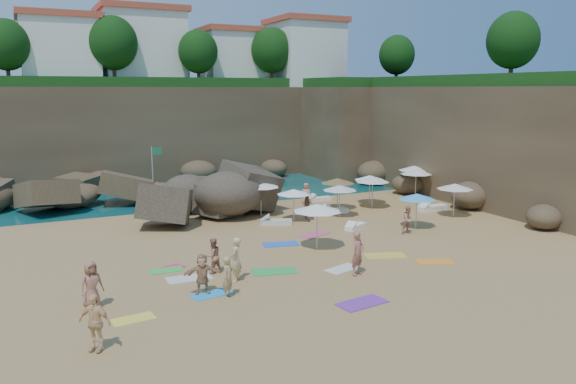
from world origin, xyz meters
name	(u,v)px	position (x,y,z in m)	size (l,w,h in m)	color
ground	(279,242)	(0.00, 0.00, 0.00)	(120.00, 120.00, 0.00)	tan
seawater	(151,169)	(0.00, 30.00, 0.00)	(120.00, 120.00, 0.00)	#0C4751
cliff_back	(183,131)	(2.00, 25.00, 4.00)	(44.00, 8.00, 8.00)	brown
cliff_right	(456,139)	(19.00, 8.00, 4.00)	(8.00, 30.00, 8.00)	brown
cliff_corner	(352,130)	(17.00, 20.00, 4.00)	(10.00, 12.00, 8.00)	brown
rock_promontory	(36,205)	(-11.00, 16.00, 0.00)	(12.00, 7.00, 2.00)	brown
clifftop_buildings	(189,51)	(2.96, 25.79, 11.24)	(28.48, 9.48, 7.00)	white
clifftop_trees	(231,47)	(4.78, 19.52, 11.26)	(35.60, 23.82, 4.40)	#11380F
rock_outcrop	(213,214)	(-0.93, 7.98, 0.00)	(7.84, 5.88, 3.14)	brown
flag_pole	(154,167)	(-3.46, 12.79, 2.54)	(0.76, 0.28, 3.97)	silver
parasol_0	(261,184)	(1.60, 6.04, 2.01)	(2.32, 2.32, 2.19)	silver
parasol_1	(370,178)	(9.78, 6.16, 1.85)	(2.13, 2.13, 2.01)	silver
parasol_2	(340,188)	(5.89, 3.69, 1.84)	(2.12, 2.12, 2.00)	silver
parasol_4	(414,168)	(14.72, 7.62, 2.02)	(2.33, 2.33, 2.20)	silver
parasol_5	(294,192)	(2.82, 3.89, 1.80)	(2.07, 2.07, 1.96)	silver
parasol_6	(338,181)	(6.86, 5.56, 1.93)	(2.22, 2.22, 2.10)	silver
parasol_7	(373,179)	(9.17, 4.95, 1.95)	(2.24, 2.24, 2.12)	silver
parasol_8	(416,172)	(13.95, 6.41, 1.95)	(2.25, 2.25, 2.13)	silver
parasol_9	(317,208)	(1.20, -1.94, 2.10)	(2.41, 2.41, 2.28)	silver
parasol_10	(417,197)	(8.29, -0.75, 1.86)	(2.14, 2.14, 2.02)	silver
parasol_11	(455,186)	(12.27, 0.57, 1.93)	(2.22, 2.22, 2.10)	silver
lounger_0	(225,206)	(0.40, 9.33, 0.13)	(1.71, 0.57, 0.27)	silver
lounger_1	(319,199)	(7.19, 8.65, 0.13)	(1.72, 0.57, 0.27)	white
lounger_2	(432,208)	(12.35, 2.64, 0.16)	(2.06, 0.69, 0.32)	white
lounger_3	(276,222)	(1.52, 3.60, 0.14)	(1.84, 0.61, 0.29)	silver
lounger_4	(333,211)	(5.99, 4.62, 0.15)	(1.97, 0.66, 0.31)	white
lounger_5	(356,227)	(5.18, 0.70, 0.12)	(1.58, 0.53, 0.25)	white
towel_0	(211,294)	(-5.53, -5.70, 0.01)	(1.58, 0.79, 0.03)	#299FDD
towel_3	(274,271)	(-2.18, -4.24, 0.02)	(1.94, 0.97, 0.03)	green
towel_4	(133,319)	(-8.71, -6.79, 0.01)	(1.45, 0.72, 0.03)	yellow
towel_5	(189,278)	(-5.78, -3.49, 0.02)	(1.86, 0.93, 0.03)	silver
towel_6	(362,303)	(-0.77, -9.01, 0.02)	(1.91, 0.96, 0.03)	purple
towel_7	(168,269)	(-6.27, -1.83, 0.01)	(1.46, 0.73, 0.03)	#F02A59
towel_8	(281,244)	(-0.08, -0.44, 0.02)	(1.83, 0.92, 0.03)	blue
towel_9	(314,235)	(2.39, 0.52, 0.02)	(1.83, 0.91, 0.03)	#D55378
towel_10	(434,262)	(5.05, -6.18, 0.01)	(1.70, 0.85, 0.03)	orange
towel_11	(166,270)	(-6.38, -2.03, 0.01)	(1.46, 0.73, 0.03)	green
towel_12	(385,256)	(3.55, -4.41, 0.02)	(1.93, 0.96, 0.03)	yellow
towel_13	(342,269)	(0.69, -5.22, 0.01)	(1.60, 0.80, 0.03)	silver
person_stand_0	(228,277)	(-5.02, -6.25, 0.81)	(0.59, 0.39, 1.62)	tan
person_stand_1	(213,256)	(-4.63, -3.24, 0.77)	(0.75, 0.58, 1.54)	#AA6F55
person_stand_2	(233,195)	(0.93, 9.26, 0.83)	(1.07, 0.44, 1.66)	#E3AF81
person_stand_3	(307,207)	(3.51, 3.51, 0.86)	(1.01, 0.42, 1.72)	#885944
person_stand_4	(306,194)	(5.79, 7.96, 0.74)	(0.73, 0.40, 1.49)	#E19376
person_stand_5	(158,195)	(-3.68, 11.14, 0.89)	(1.66, 0.48, 1.79)	tan
person_stand_6	(236,259)	(-4.09, -4.62, 0.93)	(0.68, 0.44, 1.85)	#E0BD7F
person_lie_1	(96,344)	(-10.17, -8.70, 0.22)	(1.04, 1.78, 0.43)	#FACA8E
person_lie_2	(93,302)	(-9.83, -5.14, 0.23)	(0.85, 1.74, 0.46)	#A36551
person_lie_3	(203,289)	(-5.79, -5.45, 0.21)	(1.44, 1.56, 0.42)	tan
person_lie_4	(357,270)	(0.83, -6.20, 0.22)	(0.68, 1.87, 0.45)	#A76053
person_lie_5	(408,229)	(7.13, -1.53, 0.29)	(0.74, 1.53, 0.58)	tan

